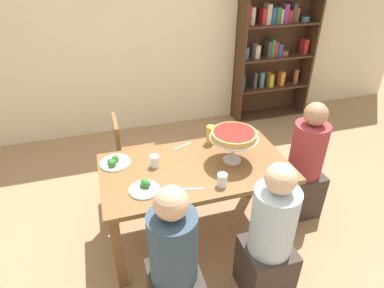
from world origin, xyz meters
name	(u,v)px	position (x,y,z in m)	size (l,w,h in m)	color
ground_plane	(195,232)	(0.00, 0.00, 0.00)	(12.00, 12.00, 0.00)	#9E7A56
rear_partition	(143,23)	(0.00, 2.20, 1.40)	(8.00, 0.12, 2.80)	beige
dining_table	(196,177)	(0.00, 0.00, 0.64)	(1.49, 0.81, 0.74)	brown
bookshelf	(275,35)	(1.76, 2.01, 1.18)	(1.10, 0.30, 2.21)	#422819
diner_head_east	(304,169)	(1.04, 0.01, 0.49)	(0.34, 0.34, 1.15)	#382D28
diner_near_left	(174,270)	(-0.36, -0.70, 0.49)	(0.34, 0.34, 1.15)	#382D28
diner_near_right	(269,243)	(0.32, -0.68, 0.49)	(0.34, 0.34, 1.15)	#382D28
chair_far_left	(131,154)	(-0.44, 0.73, 0.49)	(0.40, 0.40, 0.87)	brown
deep_dish_pizza_stand	(234,136)	(0.31, -0.01, 0.97)	(0.39, 0.39, 0.27)	silver
salad_plate_near_diner	(145,187)	(-0.43, -0.16, 0.76)	(0.22, 0.22, 0.07)	white
salad_plate_far_diner	(114,162)	(-0.61, 0.21, 0.76)	(0.24, 0.24, 0.07)	white
beer_glass_amber_tall	(211,135)	(0.23, 0.31, 0.82)	(0.08, 0.08, 0.16)	gold
water_glass_clear_near	(155,161)	(-0.31, 0.10, 0.79)	(0.07, 0.07, 0.10)	white
water_glass_clear_far	(222,180)	(0.11, -0.28, 0.79)	(0.07, 0.07, 0.10)	white
cutlery_fork_near	(191,189)	(-0.12, -0.26, 0.74)	(0.18, 0.02, 0.01)	silver
cutlery_knife_near	(183,146)	(-0.02, 0.32, 0.74)	(0.18, 0.02, 0.01)	silver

